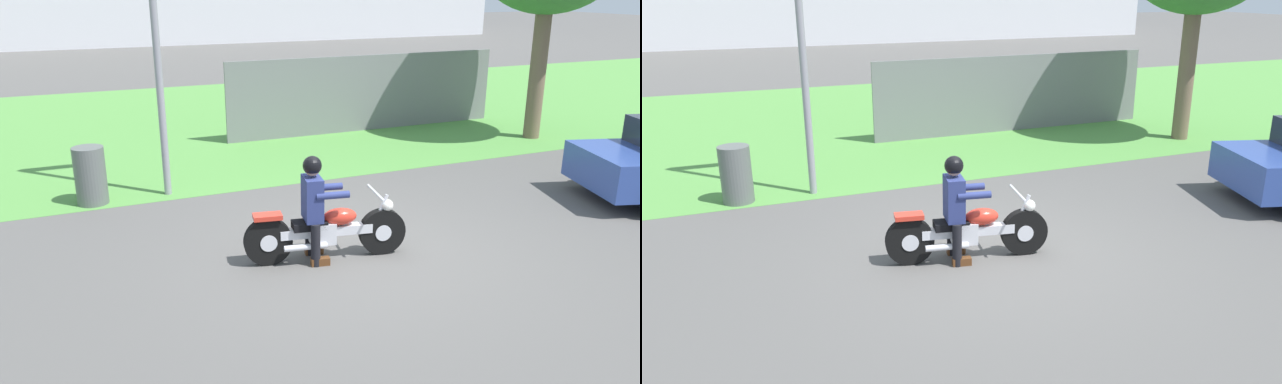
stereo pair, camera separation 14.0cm
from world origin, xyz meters
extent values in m
plane|color=#565451|center=(0.00, 0.00, 0.00)|extent=(120.00, 120.00, 0.00)
cube|color=#549342|center=(0.00, 9.23, 0.00)|extent=(60.00, 12.00, 0.01)
cylinder|color=black|center=(0.32, -0.04, 0.31)|extent=(0.63, 0.23, 0.62)
cylinder|color=silver|center=(0.32, -0.04, 0.31)|extent=(0.24, 0.18, 0.22)
cylinder|color=black|center=(-1.16, 0.23, 0.31)|extent=(0.63, 0.23, 0.62)
cylinder|color=silver|center=(-1.16, 0.23, 0.31)|extent=(0.24, 0.18, 0.22)
cube|color=silver|center=(-0.42, 0.10, 0.39)|extent=(1.21, 0.35, 0.12)
cube|color=silver|center=(-0.47, 0.11, 0.37)|extent=(0.36, 0.29, 0.28)
ellipsoid|color=red|center=(-0.24, 0.07, 0.57)|extent=(0.48, 0.31, 0.22)
cube|color=black|center=(-0.63, 0.14, 0.49)|extent=(0.48, 0.31, 0.10)
cube|color=red|center=(-1.16, 0.23, 0.65)|extent=(0.39, 0.26, 0.06)
cylinder|color=silver|center=(0.27, -0.03, 0.56)|extent=(0.26, 0.09, 0.53)
cylinder|color=silver|center=(0.23, -0.02, 0.85)|extent=(0.15, 0.66, 0.04)
sphere|color=white|center=(0.38, -0.05, 0.67)|extent=(0.16, 0.16, 0.16)
cylinder|color=silver|center=(-0.74, 0.01, 0.25)|extent=(0.56, 0.18, 0.08)
cylinder|color=black|center=(-0.56, 0.31, 0.28)|extent=(0.12, 0.12, 0.56)
cube|color=#593319|center=(-0.50, 0.30, 0.05)|extent=(0.25, 0.14, 0.10)
cylinder|color=black|center=(-0.63, -0.05, 0.28)|extent=(0.12, 0.12, 0.56)
cube|color=#593319|center=(-0.57, -0.06, 0.05)|extent=(0.25, 0.14, 0.10)
cube|color=navy|center=(-0.60, 0.13, 0.84)|extent=(0.28, 0.41, 0.56)
cylinder|color=navy|center=(-0.35, 0.26, 0.92)|extent=(0.43, 0.16, 0.09)
cylinder|color=navy|center=(-0.41, -0.08, 0.92)|extent=(0.43, 0.16, 0.09)
sphere|color=tan|center=(-0.60, 0.13, 1.24)|extent=(0.20, 0.20, 0.20)
sphere|color=black|center=(-0.60, 0.13, 1.27)|extent=(0.24, 0.24, 0.24)
cylinder|color=brown|center=(6.70, 4.38, 1.45)|extent=(0.36, 0.36, 2.90)
cylinder|color=gray|center=(-1.81, 3.57, 2.85)|extent=(0.12, 0.12, 5.69)
cylinder|color=#595E5B|center=(-3.02, 3.57, 0.47)|extent=(0.49, 0.49, 0.94)
cylinder|color=black|center=(5.37, 1.02, 0.32)|extent=(0.67, 0.38, 0.64)
cube|color=slate|center=(3.56, 6.61, 0.90)|extent=(7.00, 0.06, 1.80)
camera|label=1|loc=(-3.45, -6.70, 3.39)|focal=35.12mm
camera|label=2|loc=(-3.33, -6.75, 3.39)|focal=35.12mm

